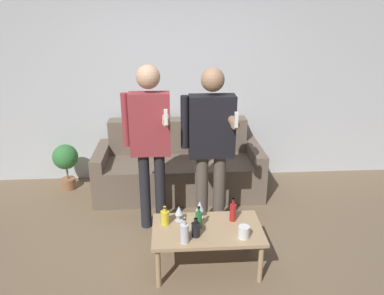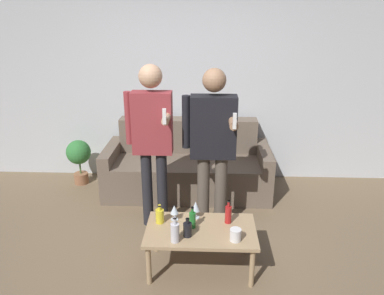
% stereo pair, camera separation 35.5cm
% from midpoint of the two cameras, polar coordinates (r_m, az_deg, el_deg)
% --- Properties ---
extents(ground_plane, '(16.00, 16.00, 0.00)m').
position_cam_midpoint_polar(ground_plane, '(3.47, -4.26, -18.77)').
color(ground_plane, '#756047').
extents(wall_back, '(8.00, 0.06, 2.70)m').
position_cam_midpoint_polar(wall_back, '(4.88, -4.57, 10.44)').
color(wall_back, silver).
rests_on(wall_back, ground_plane).
extents(couch, '(2.03, 0.82, 0.88)m').
position_cam_midpoint_polar(couch, '(4.71, -4.15, -3.09)').
color(couch, '#6B5B4C').
rests_on(couch, ground_plane).
extents(coffee_table, '(0.96, 0.56, 0.40)m').
position_cam_midpoint_polar(coffee_table, '(3.34, -0.77, -12.94)').
color(coffee_table, tan).
rests_on(coffee_table, ground_plane).
extents(bottle_orange, '(0.08, 0.08, 0.17)m').
position_cam_midpoint_polar(bottle_orange, '(3.36, -7.22, -10.57)').
color(bottle_orange, yellow).
rests_on(bottle_orange, coffee_table).
extents(bottle_green, '(0.07, 0.07, 0.17)m').
position_cam_midpoint_polar(bottle_green, '(3.18, -2.68, -12.41)').
color(bottle_green, black).
rests_on(bottle_green, coffee_table).
extents(bottle_dark, '(0.07, 0.07, 0.23)m').
position_cam_midpoint_polar(bottle_dark, '(3.10, -4.44, -12.90)').
color(bottle_dark, silver).
rests_on(bottle_dark, coffee_table).
extents(bottle_yellow, '(0.06, 0.06, 0.20)m').
position_cam_midpoint_polar(bottle_yellow, '(3.29, -2.11, -10.95)').
color(bottle_yellow, '#23752D').
rests_on(bottle_yellow, coffee_table).
extents(bottle_red, '(0.06, 0.06, 0.22)m').
position_cam_midpoint_polar(bottle_red, '(3.39, 3.24, -9.84)').
color(bottle_red, '#B21E1E').
rests_on(bottle_red, coffee_table).
extents(wine_glass_near, '(0.07, 0.07, 0.15)m').
position_cam_midpoint_polar(wine_glass_near, '(3.38, -5.04, -9.67)').
color(wine_glass_near, silver).
rests_on(wine_glass_near, coffee_table).
extents(wine_glass_far, '(0.07, 0.07, 0.17)m').
position_cam_midpoint_polar(wine_glass_far, '(3.41, -1.81, -9.04)').
color(wine_glass_far, silver).
rests_on(wine_glass_far, coffee_table).
extents(cup_on_table, '(0.09, 0.09, 0.10)m').
position_cam_midpoint_polar(cup_on_table, '(3.18, 4.68, -12.80)').
color(cup_on_table, white).
rests_on(cup_on_table, coffee_table).
extents(person_standing_left, '(0.46, 0.43, 1.71)m').
position_cam_midpoint_polar(person_standing_left, '(3.70, -9.18, 1.78)').
color(person_standing_left, '#232328').
rests_on(person_standing_left, ground_plane).
extents(person_standing_right, '(0.52, 0.44, 1.68)m').
position_cam_midpoint_polar(person_standing_right, '(3.66, 0.15, 1.21)').
color(person_standing_right, brown).
rests_on(person_standing_right, ground_plane).
extents(potted_plant, '(0.32, 0.32, 0.60)m').
position_cam_midpoint_polar(potted_plant, '(5.03, -20.63, -1.89)').
color(potted_plant, '#936042').
rests_on(potted_plant, ground_plane).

